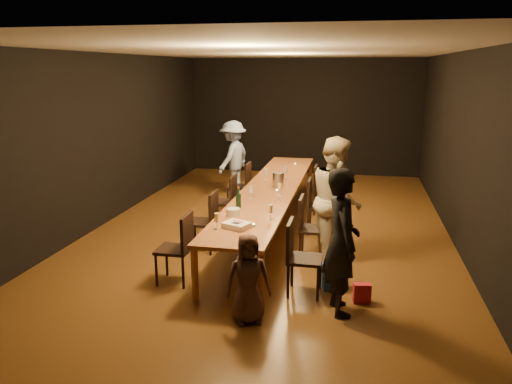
% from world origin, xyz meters
% --- Properties ---
extents(ground, '(10.00, 10.00, 0.00)m').
position_xyz_m(ground, '(0.00, 0.00, 0.00)').
color(ground, '#4C2913').
rests_on(ground, ground).
extents(room_shell, '(6.04, 10.04, 3.02)m').
position_xyz_m(room_shell, '(0.00, 0.00, 2.08)').
color(room_shell, black).
rests_on(room_shell, ground).
extents(table, '(0.90, 6.00, 0.75)m').
position_xyz_m(table, '(0.00, 0.00, 0.70)').
color(table, brown).
rests_on(table, ground).
extents(chair_right_0, '(0.42, 0.42, 0.93)m').
position_xyz_m(chair_right_0, '(0.85, -2.40, 0.47)').
color(chair_right_0, black).
rests_on(chair_right_0, ground).
extents(chair_right_1, '(0.42, 0.42, 0.93)m').
position_xyz_m(chair_right_1, '(0.85, -1.20, 0.47)').
color(chair_right_1, black).
rests_on(chair_right_1, ground).
extents(chair_right_2, '(0.42, 0.42, 0.93)m').
position_xyz_m(chair_right_2, '(0.85, 0.00, 0.47)').
color(chair_right_2, black).
rests_on(chair_right_2, ground).
extents(chair_right_3, '(0.42, 0.42, 0.93)m').
position_xyz_m(chair_right_3, '(0.85, 1.20, 0.47)').
color(chair_right_3, black).
rests_on(chair_right_3, ground).
extents(chair_left_0, '(0.42, 0.42, 0.93)m').
position_xyz_m(chair_left_0, '(-0.85, -2.40, 0.47)').
color(chair_left_0, black).
rests_on(chair_left_0, ground).
extents(chair_left_1, '(0.42, 0.42, 0.93)m').
position_xyz_m(chair_left_1, '(-0.85, -1.20, 0.47)').
color(chair_left_1, black).
rests_on(chair_left_1, ground).
extents(chair_left_2, '(0.42, 0.42, 0.93)m').
position_xyz_m(chair_left_2, '(-0.85, 0.00, 0.47)').
color(chair_left_2, black).
rests_on(chair_left_2, ground).
extents(chair_left_3, '(0.42, 0.42, 0.93)m').
position_xyz_m(chair_left_3, '(-0.85, 1.20, 0.47)').
color(chair_left_3, black).
rests_on(chair_left_3, ground).
extents(woman_birthday, '(0.56, 0.71, 1.69)m').
position_xyz_m(woman_birthday, '(1.29, -2.78, 0.84)').
color(woman_birthday, black).
rests_on(woman_birthday, ground).
extents(woman_tan, '(0.88, 1.02, 1.81)m').
position_xyz_m(woman_tan, '(1.15, -1.13, 0.90)').
color(woman_tan, beige).
rests_on(woman_tan, ground).
extents(man_blue, '(0.87, 1.17, 1.62)m').
position_xyz_m(man_blue, '(-1.28, 2.45, 0.81)').
color(man_blue, '#8FA8DD').
rests_on(man_blue, ground).
extents(child, '(0.58, 0.48, 1.01)m').
position_xyz_m(child, '(0.32, -3.23, 0.50)').
color(child, '#442C26').
rests_on(child, ground).
extents(gift_bag_red, '(0.22, 0.14, 0.24)m').
position_xyz_m(gift_bag_red, '(1.55, -2.52, 0.12)').
color(gift_bag_red, red).
rests_on(gift_bag_red, ground).
extents(gift_bag_blue, '(0.30, 0.25, 0.33)m').
position_xyz_m(gift_bag_blue, '(1.19, -2.19, 0.16)').
color(gift_bag_blue, '#2555A1').
rests_on(gift_bag_blue, ground).
extents(birthday_cake, '(0.39, 0.36, 0.08)m').
position_xyz_m(birthday_cake, '(-0.04, -2.25, 0.79)').
color(birthday_cake, white).
rests_on(birthday_cake, table).
extents(plate_stack, '(0.21, 0.21, 0.11)m').
position_xyz_m(plate_stack, '(-0.22, -1.75, 0.80)').
color(plate_stack, white).
rests_on(plate_stack, table).
extents(champagne_bottle, '(0.09, 0.09, 0.32)m').
position_xyz_m(champagne_bottle, '(-0.24, -1.34, 0.91)').
color(champagne_bottle, black).
rests_on(champagne_bottle, table).
extents(ice_bucket, '(0.23, 0.23, 0.22)m').
position_xyz_m(ice_bucket, '(0.09, 0.22, 0.86)').
color(ice_bucket, '#B2B3B7').
rests_on(ice_bucket, table).
extents(wineglass_0, '(0.06, 0.06, 0.21)m').
position_xyz_m(wineglass_0, '(-0.29, -2.34, 0.85)').
color(wineglass_0, beige).
rests_on(wineglass_0, table).
extents(wineglass_1, '(0.06, 0.06, 0.21)m').
position_xyz_m(wineglass_1, '(0.31, -1.82, 0.85)').
color(wineglass_1, beige).
rests_on(wineglass_1, table).
extents(wineglass_2, '(0.06, 0.06, 0.21)m').
position_xyz_m(wineglass_2, '(-0.18, -0.78, 0.85)').
color(wineglass_2, silver).
rests_on(wineglass_2, table).
extents(wineglass_3, '(0.06, 0.06, 0.21)m').
position_xyz_m(wineglass_3, '(0.23, -0.52, 0.85)').
color(wineglass_3, beige).
rests_on(wineglass_3, table).
extents(wineglass_4, '(0.06, 0.06, 0.21)m').
position_xyz_m(wineglass_4, '(-0.19, 0.58, 0.85)').
color(wineglass_4, silver).
rests_on(wineglass_4, table).
extents(wineglass_5, '(0.06, 0.06, 0.21)m').
position_xyz_m(wineglass_5, '(0.13, 0.87, 0.85)').
color(wineglass_5, silver).
rests_on(wineglass_5, table).
extents(tealight_near, '(0.05, 0.05, 0.03)m').
position_xyz_m(tealight_near, '(0.15, -2.15, 0.77)').
color(tealight_near, '#B2B7B2').
rests_on(tealight_near, table).
extents(tealight_mid, '(0.05, 0.05, 0.03)m').
position_xyz_m(tealight_mid, '(0.15, -0.26, 0.77)').
color(tealight_mid, '#B2B7B2').
rests_on(tealight_mid, table).
extents(tealight_far, '(0.05, 0.05, 0.03)m').
position_xyz_m(tealight_far, '(0.15, 2.12, 0.77)').
color(tealight_far, '#B2B7B2').
rests_on(tealight_far, table).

